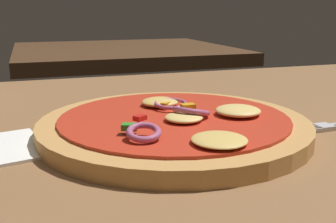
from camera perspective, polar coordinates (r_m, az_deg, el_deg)
The scene contains 3 objects.
dining_table at distance 0.43m, azimuth -1.53°, elevation -6.28°, with size 1.29×0.82×0.04m.
pizza at distance 0.44m, azimuth 1.01°, elevation -1.87°, with size 0.29×0.29×0.03m.
background_table at distance 1.43m, azimuth -6.26°, elevation 8.14°, with size 0.72×0.65×0.04m.
Camera 1 is at (-0.12, -0.39, 0.17)m, focal length 43.60 mm.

